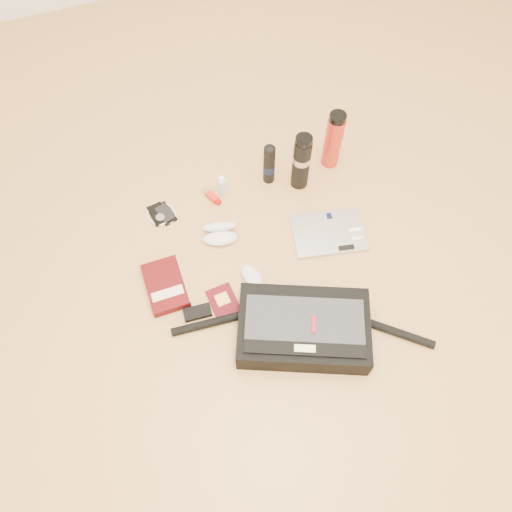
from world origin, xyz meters
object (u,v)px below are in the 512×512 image
(messenger_bag, at_px, (303,329))
(thermos_red, at_px, (333,140))
(book, at_px, (166,286))
(thermos_black, at_px, (301,162))
(laptop, at_px, (329,233))

(messenger_bag, height_order, thermos_red, thermos_red)
(book, height_order, thermos_black, thermos_black)
(laptop, distance_m, thermos_red, 0.41)
(messenger_bag, relative_size, thermos_red, 3.11)
(laptop, bearing_deg, thermos_black, 104.96)
(laptop, relative_size, thermos_black, 1.16)
(messenger_bag, distance_m, thermos_red, 0.84)
(laptop, height_order, book, book)
(messenger_bag, height_order, laptop, messenger_bag)
(book, xyz_separation_m, thermos_red, (0.85, 0.36, 0.12))
(laptop, relative_size, thermos_red, 1.14)
(thermos_black, bearing_deg, thermos_red, 19.78)
(messenger_bag, xyz_separation_m, thermos_black, (0.26, 0.65, 0.08))
(messenger_bag, bearing_deg, book, 162.57)
(messenger_bag, height_order, book, messenger_bag)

